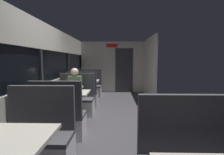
{
  "coord_description": "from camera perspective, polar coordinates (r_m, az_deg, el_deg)",
  "views": [
    {
      "loc": [
        0.18,
        -3.62,
        1.46
      ],
      "look_at": [
        0.02,
        3.29,
        0.76
      ],
      "focal_mm": 27.41,
      "sensor_mm": 36.0,
      "label": 1
    }
  ],
  "objects": [
    {
      "name": "dining_table_far_window",
      "position": [
        6.24,
        -8.6,
        -1.85
      ],
      "size": [
        0.9,
        0.7,
        0.74
      ],
      "color": "#9E9EA3",
      "rests_on": "ground_plane"
    },
    {
      "name": "seated_passenger",
      "position": [
        4.66,
        -12.1,
        -5.79
      ],
      "size": [
        0.47,
        0.55,
        1.26
      ],
      "color": "#26262D",
      "rests_on": "ground_plane"
    },
    {
      "name": "dining_table_near_window",
      "position": [
        2.05,
        -32.48,
        -18.87
      ],
      "size": [
        0.9,
        0.7,
        0.74
      ],
      "color": "#9E9EA3",
      "rests_on": "ground_plane"
    },
    {
      "name": "bench_far_window_facing_entry",
      "position": [
        6.96,
        -7.57,
        -3.63
      ],
      "size": [
        0.95,
        0.5,
        1.1
      ],
      "color": "silver",
      "rests_on": "ground_plane"
    },
    {
      "name": "carriage_window_panel_left",
      "position": [
        3.99,
        -22.81,
        0.25
      ],
      "size": [
        0.09,
        8.48,
        2.3
      ],
      "color": "beige",
      "rests_on": "ground_plane"
    },
    {
      "name": "bench_mid_window_facing_end",
      "position": [
        3.48,
        -17.22,
        -13.49
      ],
      "size": [
        0.95,
        0.5,
        1.1
      ],
      "color": "silver",
      "rests_on": "ground_plane"
    },
    {
      "name": "bench_mid_window_facing_entry",
      "position": [
        4.77,
        -11.84,
        -8.08
      ],
      "size": [
        0.95,
        0.5,
        1.1
      ],
      "color": "silver",
      "rests_on": "ground_plane"
    },
    {
      "name": "carriage_end_bulkhead",
      "position": [
        7.83,
        0.45,
        3.42
      ],
      "size": [
        2.9,
        0.11,
        2.3
      ],
      "color": "beige",
      "rests_on": "ground_plane"
    },
    {
      "name": "bench_far_window_facing_end",
      "position": [
        5.61,
        -9.79,
        -5.96
      ],
      "size": [
        0.95,
        0.5,
        1.1
      ],
      "color": "silver",
      "rests_on": "ground_plane"
    },
    {
      "name": "bench_near_window_facing_entry",
      "position": [
        2.73,
        -23.43,
        -19.3
      ],
      "size": [
        0.95,
        0.5,
        1.1
      ],
      "color": "silver",
      "rests_on": "ground_plane"
    },
    {
      "name": "ground_plane",
      "position": [
        3.92,
        -1.46,
        -16.3
      ],
      "size": [
        3.3,
        9.2,
        0.02
      ],
      "primitive_type": "cube",
      "color": "#423F44"
    },
    {
      "name": "carriage_aisle_panel_right",
      "position": [
        6.75,
        12.2,
        3.01
      ],
      "size": [
        0.08,
        2.4,
        2.3
      ],
      "primitive_type": "cube",
      "color": "beige",
      "rests_on": "ground_plane"
    },
    {
      "name": "dining_table_mid_window",
      "position": [
        4.04,
        -14.2,
        -6.13
      ],
      "size": [
        0.9,
        0.7,
        0.74
      ],
      "color": "#9E9EA3",
      "rests_on": "ground_plane"
    }
  ]
}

